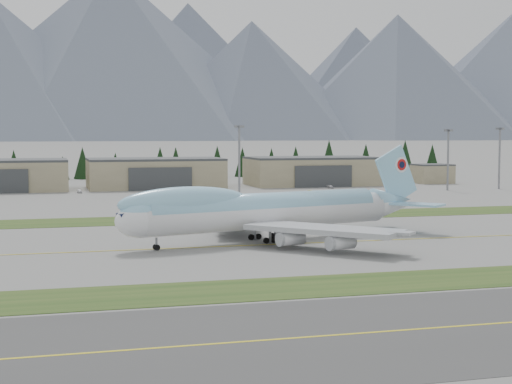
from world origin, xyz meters
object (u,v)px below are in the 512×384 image
object	(u,v)px
hangar_right	(312,171)
service_vehicle_c	(331,188)
service_vehicle_b	(311,194)
service_vehicle_a	(79,193)
hangar_center	(155,173)
boeing_747_freighter	(266,210)

from	to	relation	value
hangar_right	service_vehicle_c	world-z (taller)	hangar_right
service_vehicle_b	service_vehicle_a	bearing A→B (deg)	79.65
service_vehicle_a	hangar_right	bearing A→B (deg)	10.12
service_vehicle_b	hangar_center	bearing A→B (deg)	55.55
hangar_right	service_vehicle_a	bearing A→B (deg)	-168.78
hangar_center	boeing_747_freighter	bearing A→B (deg)	-89.95
boeing_747_freighter	hangar_right	xyz separation A→B (m)	(59.88, 145.19, -0.39)
hangar_center	hangar_right	distance (m)	60.00
hangar_right	hangar_center	bearing A→B (deg)	180.00
boeing_747_freighter	hangar_right	distance (m)	157.05
service_vehicle_b	service_vehicle_c	size ratio (longest dim) A/B	0.92
service_vehicle_a	hangar_center	bearing A→B (deg)	31.02
hangar_right	service_vehicle_b	distance (m)	43.36
service_vehicle_c	hangar_center	bearing A→B (deg)	155.57
boeing_747_freighter	service_vehicle_a	world-z (taller)	boeing_747_freighter
boeing_747_freighter	hangar_right	bearing A→B (deg)	52.21
hangar_center	service_vehicle_c	xyz separation A→B (m)	(60.64, -18.79, -5.39)
hangar_right	boeing_747_freighter	bearing A→B (deg)	-112.41
service_vehicle_b	service_vehicle_c	xyz separation A→B (m)	(14.99, 21.77, 0.00)
hangar_right	service_vehicle_b	xyz separation A→B (m)	(-14.36, -40.56, -5.39)
boeing_747_freighter	service_vehicle_c	bearing A→B (deg)	49.04
hangar_right	service_vehicle_c	xyz separation A→B (m)	(0.64, -18.79, -5.39)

